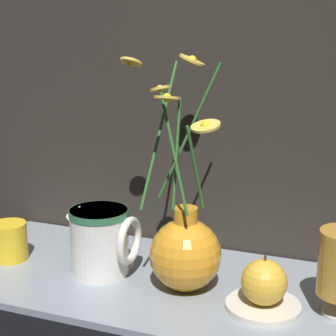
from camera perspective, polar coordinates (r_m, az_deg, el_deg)
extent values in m
plane|color=black|center=(1.01, -0.86, -11.85)|extent=(6.00, 6.00, 0.00)
cube|color=gray|center=(1.01, -0.86, -11.54)|extent=(0.78, 0.34, 0.01)
sphere|color=orange|center=(0.95, 1.78, -8.79)|extent=(0.12, 0.12, 0.12)
cylinder|color=orange|center=(0.93, 1.81, -5.14)|extent=(0.04, 0.04, 0.04)
cylinder|color=#336B2D|center=(0.90, 0.87, 1.46)|extent=(0.01, 0.04, 0.18)
cylinder|color=#EAC64C|center=(0.89, -0.11, 7.16)|extent=(0.04, 0.04, 0.01)
sphere|color=yellow|center=(0.89, -0.11, 7.16)|extent=(0.01, 0.01, 0.01)
cylinder|color=#336B2D|center=(0.89, 2.80, -0.03)|extent=(0.02, 0.04, 0.14)
cylinder|color=#EAC64C|center=(0.86, 3.85, 4.28)|extent=(0.06, 0.06, 0.02)
sphere|color=yellow|center=(0.86, 3.85, 4.28)|extent=(0.02, 0.02, 0.02)
cylinder|color=#336B2D|center=(0.92, -0.97, 3.38)|extent=(0.03, 0.11, 0.23)
cylinder|color=#EAC64C|center=(0.93, -3.76, 10.69)|extent=(0.04, 0.04, 0.02)
sphere|color=yellow|center=(0.93, -3.76, 10.69)|extent=(0.01, 0.01, 0.01)
cylinder|color=#336B2D|center=(0.87, 0.56, 1.71)|extent=(0.06, 0.03, 0.20)
cylinder|color=#EAC64C|center=(0.83, -0.83, 8.06)|extent=(0.04, 0.04, 0.01)
sphere|color=yellow|center=(0.83, -0.83, 8.06)|extent=(0.01, 0.01, 0.01)
cylinder|color=#336B2D|center=(0.94, 2.14, 3.64)|extent=(0.10, 0.03, 0.23)
cylinder|color=#EAC64C|center=(0.97, 2.46, 10.89)|extent=(0.05, 0.06, 0.02)
sphere|color=yellow|center=(0.97, 2.46, 10.89)|extent=(0.02, 0.02, 0.02)
cylinder|color=yellow|center=(1.11, -15.80, -7.17)|extent=(0.07, 0.07, 0.07)
cylinder|color=white|center=(1.01, -6.96, -7.42)|extent=(0.10, 0.10, 0.12)
cylinder|color=#33724C|center=(0.99, -7.06, -4.55)|extent=(0.10, 0.10, 0.01)
torus|color=white|center=(0.98, -3.95, -7.40)|extent=(0.01, 0.09, 0.09)
cone|color=white|center=(1.02, -9.24, -4.45)|extent=(0.04, 0.03, 0.04)
cylinder|color=silver|center=(0.92, 9.63, -13.67)|extent=(0.12, 0.12, 0.01)
sphere|color=gold|center=(0.90, 9.74, -11.35)|extent=(0.07, 0.07, 0.07)
cylinder|color=#4C3819|center=(0.88, 9.85, -8.99)|extent=(0.00, 0.00, 0.01)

